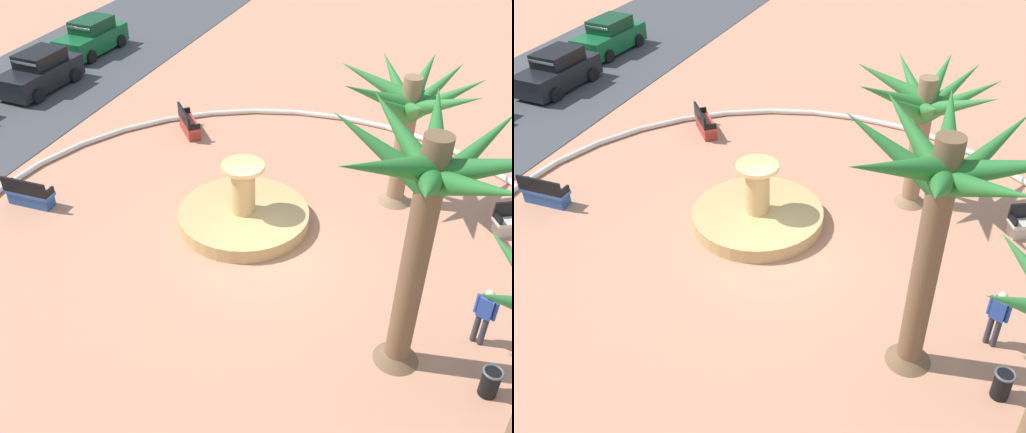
# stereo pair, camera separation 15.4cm
# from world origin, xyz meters

# --- Properties ---
(ground_plane) EXTENTS (80.00, 80.00, 0.00)m
(ground_plane) POSITION_xyz_m (0.00, 0.00, 0.00)
(ground_plane) COLOR tan
(plaza_curb) EXTENTS (18.65, 18.65, 0.20)m
(plaza_curb) POSITION_xyz_m (0.00, 0.00, 0.10)
(plaza_curb) COLOR silver
(plaza_curb) RESTS_ON ground
(fountain) EXTENTS (4.00, 4.00, 2.06)m
(fountain) POSITION_xyz_m (1.25, 1.07, 0.30)
(fountain) COLOR tan
(fountain) RESTS_ON ground
(palm_tree_near_fountain) EXTENTS (4.53, 4.45, 6.10)m
(palm_tree_near_fountain) POSITION_xyz_m (-2.48, -4.27, 4.48)
(palm_tree_near_fountain) COLOR brown
(palm_tree_near_fountain) RESTS_ON ground
(palm_tree_mid_plaza) EXTENTS (4.48, 4.46, 4.50)m
(palm_tree_mid_plaza) POSITION_xyz_m (4.12, -3.04, 3.27)
(palm_tree_mid_plaza) COLOR #8E6B4C
(palm_tree_mid_plaza) RESTS_ON ground
(bench_east) EXTENTS (1.53, 1.43, 1.00)m
(bench_east) POSITION_xyz_m (5.98, 5.26, 0.35)
(bench_east) COLOR #B73D33
(bench_east) RESTS_ON ground
(bench_west) EXTENTS (0.55, 1.62, 1.00)m
(bench_west) POSITION_xyz_m (-0.29, 7.78, 0.35)
(bench_west) COLOR #335BA8
(bench_west) RESTS_ON ground
(trash_bin) EXTENTS (0.46, 0.46, 0.73)m
(trash_bin) POSITION_xyz_m (-2.75, -6.33, 0.39)
(trash_bin) COLOR black
(trash_bin) RESTS_ON ground
(person_cyclist_helmet) EXTENTS (0.30, 0.50, 1.64)m
(person_cyclist_helmet) POSITION_xyz_m (-1.25, -5.99, 0.92)
(person_cyclist_helmet) COLOR #33333D
(person_cyclist_helmet) RESTS_ON ground
(parked_car_third) EXTENTS (4.07, 2.05, 1.67)m
(parked_car_third) POSITION_xyz_m (7.46, 13.23, 0.78)
(parked_car_third) COLOR black
(parked_car_third) RESTS_ON ground
(parked_car_rightmost) EXTENTS (4.08, 2.08, 1.67)m
(parked_car_rightmost) POSITION_xyz_m (12.18, 13.74, 0.78)
(parked_car_rightmost) COLOR #145B2D
(parked_car_rightmost) RESTS_ON ground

